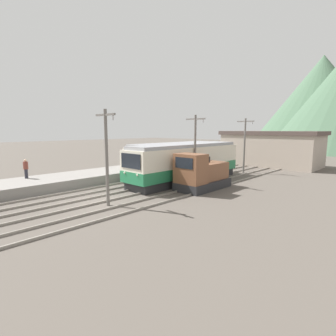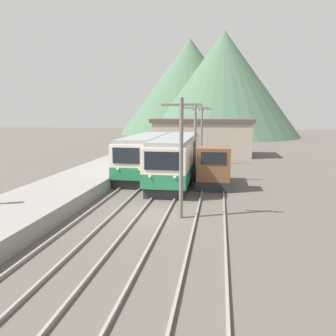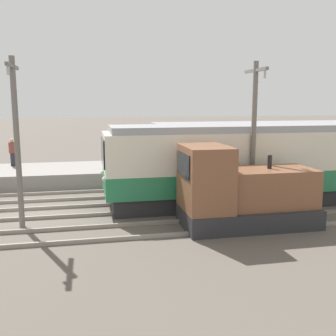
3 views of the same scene
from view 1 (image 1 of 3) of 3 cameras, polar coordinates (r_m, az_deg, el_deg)
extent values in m
plane|color=#564F47|center=(18.85, -15.56, -6.81)|extent=(200.00, 200.00, 0.00)
cube|color=gray|center=(24.23, -23.22, -2.82)|extent=(4.50, 54.00, 0.84)
cube|color=gray|center=(21.68, -20.09, -4.85)|extent=(0.10, 60.00, 0.14)
cube|color=gray|center=(20.43, -18.29, -5.55)|extent=(0.10, 60.00, 0.14)
cube|color=gray|center=(19.27, -16.37, -6.29)|extent=(0.10, 60.00, 0.14)
cube|color=gray|center=(18.07, -14.06, -7.17)|extent=(0.10, 60.00, 0.14)
cube|color=gray|center=(16.81, -11.18, -8.25)|extent=(0.10, 60.00, 0.14)
cube|color=gray|center=(15.70, -8.10, -9.37)|extent=(0.10, 60.00, 0.14)
cube|color=#28282B|center=(27.70, 1.56, -0.96)|extent=(2.58, 10.92, 0.70)
cube|color=silver|center=(27.49, 1.57, 2.33)|extent=(2.80, 11.38, 2.50)
cube|color=#267A4C|center=(27.58, 1.57, 0.68)|extent=(2.84, 11.42, 0.90)
cube|color=black|center=(23.53, -7.81, 2.47)|extent=(2.24, 0.06, 1.10)
sphere|color=silver|center=(24.24, -8.92, 0.35)|extent=(0.18, 0.18, 0.18)
sphere|color=silver|center=(23.05, -6.59, -0.01)|extent=(0.18, 0.18, 0.18)
cube|color=#939399|center=(27.38, 1.58, 5.22)|extent=(2.46, 10.92, 0.28)
cube|color=#28282B|center=(24.78, 4.04, -2.08)|extent=(2.58, 12.62, 0.70)
cube|color=silver|center=(24.54, 4.08, 1.66)|extent=(2.80, 13.14, 2.56)
cube|color=#267A4C|center=(24.65, 4.06, -0.23)|extent=(2.84, 13.18, 0.92)
cube|color=black|center=(19.88, -8.14, 1.51)|extent=(2.24, 0.06, 1.12)
sphere|color=silver|center=(20.61, -9.43, -1.01)|extent=(0.18, 0.18, 0.18)
sphere|color=silver|center=(19.42, -6.70, -1.52)|extent=(0.18, 0.18, 0.18)
cube|color=#939399|center=(24.42, 4.11, 4.96)|extent=(2.46, 12.62, 0.28)
cube|color=#28282B|center=(21.83, 7.64, -3.56)|extent=(2.40, 4.92, 0.70)
cube|color=brown|center=(20.26, 4.93, -0.13)|extent=(2.28, 1.57, 2.30)
cube|color=black|center=(19.57, 3.47, 1.08)|extent=(1.68, 0.04, 0.83)
cube|color=brown|center=(22.28, 8.88, -0.60)|extent=(1.92, 3.24, 1.40)
cylinder|color=black|center=(22.15, 8.94, 1.82)|extent=(0.16, 0.16, 0.50)
cylinder|color=slate|center=(16.83, -13.20, 2.04)|extent=(0.20, 0.20, 6.08)
cube|color=slate|center=(16.76, -13.51, 11.22)|extent=(2.00, 0.12, 0.12)
cylinder|color=#B2B2B7|center=(16.09, -11.91, 10.69)|extent=(0.10, 0.10, 0.30)
cylinder|color=slate|center=(22.97, 5.89, 3.84)|extent=(0.20, 0.20, 6.08)
cube|color=slate|center=(22.91, 5.99, 10.57)|extent=(2.00, 0.12, 0.12)
cylinder|color=#B2B2B7|center=(22.43, 7.63, 10.08)|extent=(0.10, 0.10, 0.30)
cylinder|color=slate|center=(30.54, 16.30, 4.66)|extent=(0.20, 0.20, 6.08)
cube|color=slate|center=(30.50, 16.51, 9.71)|extent=(2.00, 0.12, 0.12)
cylinder|color=#B2B2B7|center=(30.13, 17.86, 9.29)|extent=(0.10, 0.10, 0.30)
cylinder|color=#282833|center=(24.58, -28.47, -1.10)|extent=(0.26, 0.26, 0.77)
cylinder|color=brown|center=(24.49, -28.58, 0.50)|extent=(0.38, 0.38, 0.62)
sphere|color=beige|center=(24.45, -28.65, 1.47)|extent=(0.22, 0.22, 0.22)
cube|color=#AD9E8E|center=(38.13, 21.43, 3.62)|extent=(12.00, 6.00, 4.14)
cube|color=#51423D|center=(38.03, 21.62, 7.10)|extent=(12.60, 6.30, 0.50)
cone|color=#47664C|center=(84.74, 30.25, 12.29)|extent=(36.91, 36.91, 24.62)
camera|label=2|loc=(14.01, -76.78, 3.97)|focal=35.00mm
camera|label=3|loc=(11.58, 47.00, 4.29)|focal=42.00mm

